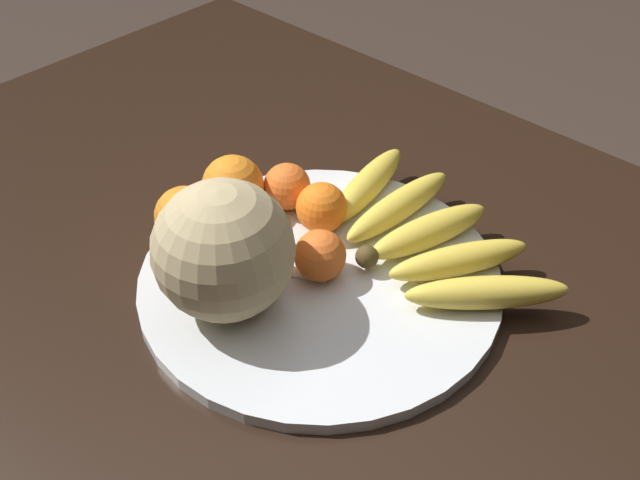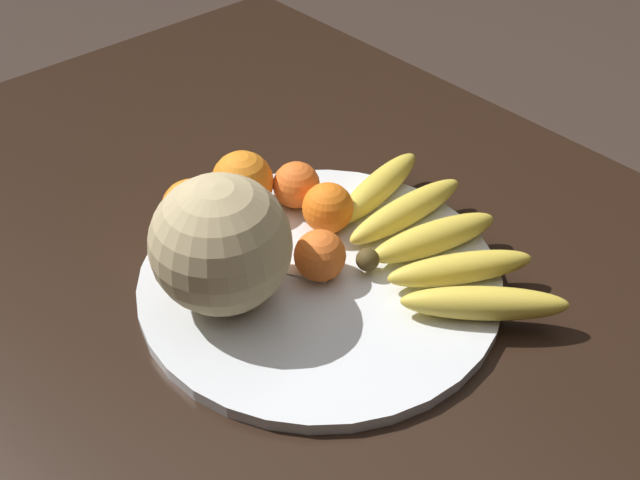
{
  "view_description": "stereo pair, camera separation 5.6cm",
  "coord_description": "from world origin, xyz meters",
  "px_view_note": "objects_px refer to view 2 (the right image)",
  "views": [
    {
      "loc": [
        -0.44,
        0.44,
        1.3
      ],
      "look_at": [
        -0.02,
        -0.01,
        0.78
      ],
      "focal_mm": 42.0,
      "sensor_mm": 36.0,
      "label": 1
    },
    {
      "loc": [
        -0.48,
        0.4,
        1.3
      ],
      "look_at": [
        -0.02,
        -0.01,
        0.78
      ],
      "focal_mm": 42.0,
      "sensor_mm": 36.0,
      "label": 2
    }
  ],
  "objects_px": {
    "orange_back_right": "(328,208)",
    "melon": "(221,244)",
    "produce_tag": "(294,266)",
    "orange_front_right": "(320,255)",
    "banana_bunch": "(429,238)",
    "kitchen_table": "(302,331)",
    "orange_front_left": "(296,185)",
    "fruit_bowl": "(320,278)",
    "orange_mid_center": "(243,182)",
    "orange_back_left": "(192,209)"
  },
  "relations": [
    {
      "from": "orange_back_right",
      "to": "melon",
      "type": "bearing_deg",
      "value": 94.52
    },
    {
      "from": "produce_tag",
      "to": "orange_back_right",
      "type": "bearing_deg",
      "value": -100.31
    },
    {
      "from": "orange_front_right",
      "to": "orange_back_right",
      "type": "distance_m",
      "value": 0.08
    },
    {
      "from": "orange_front_right",
      "to": "banana_bunch",
      "type": "bearing_deg",
      "value": -113.77
    },
    {
      "from": "kitchen_table",
      "to": "orange_back_right",
      "type": "xyz_separation_m",
      "value": [
        0.03,
        -0.07,
        0.14
      ]
    },
    {
      "from": "melon",
      "to": "produce_tag",
      "type": "relative_size",
      "value": 1.84
    },
    {
      "from": "orange_front_right",
      "to": "orange_front_left",
      "type": "bearing_deg",
      "value": -29.45
    },
    {
      "from": "orange_front_left",
      "to": "orange_front_right",
      "type": "bearing_deg",
      "value": 150.55
    },
    {
      "from": "fruit_bowl",
      "to": "orange_front_left",
      "type": "bearing_deg",
      "value": -29.26
    },
    {
      "from": "melon",
      "to": "produce_tag",
      "type": "xyz_separation_m",
      "value": [
        -0.01,
        -0.08,
        -0.07
      ]
    },
    {
      "from": "orange_front_right",
      "to": "produce_tag",
      "type": "bearing_deg",
      "value": 23.19
    },
    {
      "from": "orange_mid_center",
      "to": "produce_tag",
      "type": "xyz_separation_m",
      "value": [
        -0.13,
        0.03,
        -0.04
      ]
    },
    {
      "from": "orange_front_left",
      "to": "produce_tag",
      "type": "xyz_separation_m",
      "value": [
        -0.09,
        0.08,
        -0.03
      ]
    },
    {
      "from": "orange_front_right",
      "to": "orange_mid_center",
      "type": "bearing_deg",
      "value": -4.97
    },
    {
      "from": "orange_back_left",
      "to": "orange_mid_center",
      "type": "bearing_deg",
      "value": -89.09
    },
    {
      "from": "orange_front_right",
      "to": "orange_mid_center",
      "type": "distance_m",
      "value": 0.16
    },
    {
      "from": "fruit_bowl",
      "to": "orange_mid_center",
      "type": "xyz_separation_m",
      "value": [
        0.15,
        -0.01,
        0.04
      ]
    },
    {
      "from": "fruit_bowl",
      "to": "orange_mid_center",
      "type": "relative_size",
      "value": 5.35
    },
    {
      "from": "kitchen_table",
      "to": "orange_front_right",
      "type": "bearing_deg",
      "value": -165.31
    },
    {
      "from": "banana_bunch",
      "to": "orange_front_left",
      "type": "xyz_separation_m",
      "value": [
        0.17,
        0.05,
        0.01
      ]
    },
    {
      "from": "orange_front_right",
      "to": "orange_back_left",
      "type": "relative_size",
      "value": 0.81
    },
    {
      "from": "orange_back_left",
      "to": "orange_back_right",
      "type": "relative_size",
      "value": 1.17
    },
    {
      "from": "fruit_bowl",
      "to": "melon",
      "type": "relative_size",
      "value": 2.75
    },
    {
      "from": "melon",
      "to": "orange_mid_center",
      "type": "distance_m",
      "value": 0.16
    },
    {
      "from": "kitchen_table",
      "to": "orange_mid_center",
      "type": "relative_size",
      "value": 17.61
    },
    {
      "from": "orange_front_left",
      "to": "orange_back_right",
      "type": "xyz_separation_m",
      "value": [
        -0.06,
        0.0,
        0.0
      ]
    },
    {
      "from": "orange_mid_center",
      "to": "orange_front_left",
      "type": "bearing_deg",
      "value": -127.36
    },
    {
      "from": "kitchen_table",
      "to": "produce_tag",
      "type": "bearing_deg",
      "value": 52.42
    },
    {
      "from": "kitchen_table",
      "to": "banana_bunch",
      "type": "bearing_deg",
      "value": -121.71
    },
    {
      "from": "kitchen_table",
      "to": "orange_back_right",
      "type": "height_order",
      "value": "orange_back_right"
    },
    {
      "from": "banana_bunch",
      "to": "orange_back_right",
      "type": "height_order",
      "value": "orange_back_right"
    },
    {
      "from": "orange_mid_center",
      "to": "orange_back_right",
      "type": "relative_size",
      "value": 1.24
    },
    {
      "from": "orange_back_left",
      "to": "fruit_bowl",
      "type": "bearing_deg",
      "value": -157.82
    },
    {
      "from": "orange_front_left",
      "to": "orange_mid_center",
      "type": "distance_m",
      "value": 0.07
    },
    {
      "from": "melon",
      "to": "orange_front_left",
      "type": "relative_size",
      "value": 2.54
    },
    {
      "from": "orange_back_left",
      "to": "banana_bunch",
      "type": "bearing_deg",
      "value": -138.82
    },
    {
      "from": "banana_bunch",
      "to": "orange_mid_center",
      "type": "bearing_deg",
      "value": 133.03
    },
    {
      "from": "orange_front_left",
      "to": "produce_tag",
      "type": "bearing_deg",
      "value": 137.56
    },
    {
      "from": "melon",
      "to": "orange_back_right",
      "type": "bearing_deg",
      "value": -85.48
    },
    {
      "from": "orange_back_right",
      "to": "produce_tag",
      "type": "distance_m",
      "value": 0.08
    },
    {
      "from": "produce_tag",
      "to": "banana_bunch",
      "type": "bearing_deg",
      "value": -150.8
    },
    {
      "from": "orange_back_right",
      "to": "produce_tag",
      "type": "height_order",
      "value": "orange_back_right"
    },
    {
      "from": "kitchen_table",
      "to": "orange_mid_center",
      "type": "height_order",
      "value": "orange_mid_center"
    },
    {
      "from": "orange_mid_center",
      "to": "orange_back_right",
      "type": "bearing_deg",
      "value": -154.19
    },
    {
      "from": "kitchen_table",
      "to": "fruit_bowl",
      "type": "bearing_deg",
      "value": -162.34
    },
    {
      "from": "fruit_bowl",
      "to": "orange_front_left",
      "type": "xyz_separation_m",
      "value": [
        0.12,
        -0.06,
        0.04
      ]
    },
    {
      "from": "orange_front_right",
      "to": "produce_tag",
      "type": "xyz_separation_m",
      "value": [
        0.03,
        0.01,
        -0.03
      ]
    },
    {
      "from": "orange_front_right",
      "to": "orange_mid_center",
      "type": "xyz_separation_m",
      "value": [
        0.16,
        -0.01,
        0.01
      ]
    },
    {
      "from": "orange_front_right",
      "to": "orange_back_left",
      "type": "height_order",
      "value": "orange_back_left"
    },
    {
      "from": "orange_back_left",
      "to": "produce_tag",
      "type": "relative_size",
      "value": 0.89
    }
  ]
}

